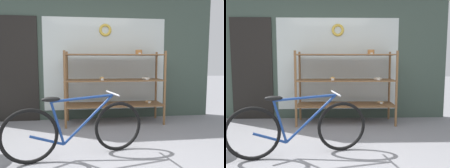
{
  "view_description": "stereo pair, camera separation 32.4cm",
  "coord_description": "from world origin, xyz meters",
  "views": [
    {
      "loc": [
        -0.23,
        -2.32,
        1.21
      ],
      "look_at": [
        0.17,
        0.88,
        0.87
      ],
      "focal_mm": 35.0,
      "sensor_mm": 36.0,
      "label": 1
    },
    {
      "loc": [
        0.09,
        -2.34,
        1.21
      ],
      "look_at": [
        0.17,
        0.88,
        0.87
      ],
      "focal_mm": 35.0,
      "sensor_mm": 36.0,
      "label": 2
    }
  ],
  "objects": [
    {
      "name": "storefront_facade",
      "position": [
        -0.05,
        2.28,
        1.57
      ],
      "size": [
        4.99,
        0.13,
        3.24
      ],
      "color": "#3D4C42",
      "rests_on": "ground_plane"
    },
    {
      "name": "display_case",
      "position": [
        0.37,
        1.87,
        0.84
      ],
      "size": [
        1.89,
        0.56,
        1.44
      ],
      "color": "brown",
      "rests_on": "ground_plane"
    },
    {
      "name": "bicycle",
      "position": [
        -0.34,
        0.39,
        0.36
      ],
      "size": [
        1.76,
        0.58,
        0.8
      ],
      "rotation": [
        0.0,
        0.0,
        0.24
      ],
      "color": "black",
      "rests_on": "ground_plane"
    }
  ]
}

